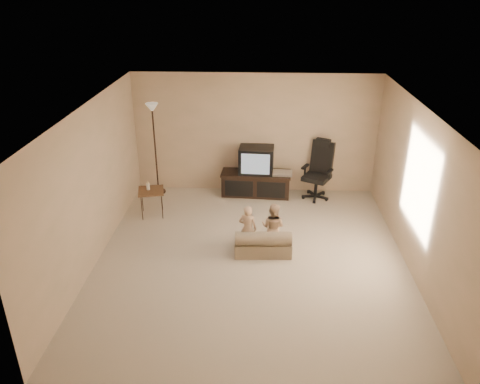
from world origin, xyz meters
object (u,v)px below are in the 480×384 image
object	(u,v)px
tv_stand	(256,175)
child_sofa	(263,244)
toddler_left	(248,229)
side_table	(151,191)
toddler_right	(273,227)
office_chair	(318,177)
floor_lamp	(154,129)

from	to	relation	value
tv_stand	child_sofa	distance (m)	2.34
child_sofa	toddler_left	xyz separation A→B (m)	(-0.26, 0.08, 0.23)
side_table	toddler_right	xyz separation A→B (m)	(2.30, -1.15, -0.08)
office_chair	side_table	distance (m)	3.40
office_chair	tv_stand	bearing A→B (deg)	-155.12
tv_stand	toddler_left	bearing A→B (deg)	-89.26
toddler_left	toddler_right	distance (m)	0.42
tv_stand	floor_lamp	world-z (taller)	floor_lamp
child_sofa	toddler_left	size ratio (longest dim) A/B	1.14
office_chair	toddler_right	distance (m)	2.32
tv_stand	toddler_right	distance (m)	2.20
child_sofa	toddler_right	world-z (taller)	toddler_right
office_chair	side_table	xyz separation A→B (m)	(-3.26, -0.96, 0.06)
floor_lamp	child_sofa	size ratio (longest dim) A/B	2.02
floor_lamp	toddler_left	bearing A→B (deg)	-48.50
tv_stand	toddler_left	size ratio (longest dim) A/B	1.78
child_sofa	toddler_right	xyz separation A→B (m)	(0.16, 0.14, 0.24)
child_sofa	toddler_left	world-z (taller)	toddler_left
tv_stand	child_sofa	bearing A→B (deg)	-82.80
floor_lamp	child_sofa	distance (m)	3.45
toddler_right	floor_lamp	bearing A→B (deg)	-18.76
side_table	toddler_right	bearing A→B (deg)	-26.48
toddler_right	child_sofa	bearing A→B (deg)	64.08
tv_stand	side_table	distance (m)	2.25
tv_stand	floor_lamp	size ratio (longest dim) A/B	0.77
child_sofa	office_chair	bearing A→B (deg)	61.18
floor_lamp	toddler_right	xyz separation A→B (m)	(2.40, -2.18, -0.98)
side_table	floor_lamp	size ratio (longest dim) A/B	0.37
side_table	floor_lamp	bearing A→B (deg)	95.40
floor_lamp	child_sofa	world-z (taller)	floor_lamp
tv_stand	child_sofa	size ratio (longest dim) A/B	1.56
office_chair	floor_lamp	distance (m)	3.50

